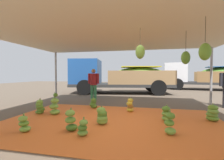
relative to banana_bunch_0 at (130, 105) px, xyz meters
The scene contains 18 objects.
ground_plane 1.82m from the banana_bunch_0, 103.09° to the left, with size 40.00×40.00×0.00m, color brown.
tarp_orange 1.33m from the banana_bunch_0, 108.25° to the right, with size 6.28×4.06×0.01m, color orange.
tent_canopy 2.68m from the banana_bunch_0, 105.97° to the right, with size 8.00×7.00×2.61m.
banana_bunch_0 is the anchor object (origin of this frame).
banana_bunch_1 2.48m from the banana_bunch_0, 119.56° to the right, with size 0.37×0.35×0.54m.
banana_bunch_3 3.25m from the banana_bunch_0, behind, with size 0.32×0.32×0.59m.
banana_bunch_4 3.34m from the banana_bunch_0, 132.57° to the right, with size 0.35×0.35×0.44m.
banana_bunch_5 3.13m from the banana_bunch_0, 162.79° to the right, with size 0.35×0.35×0.53m.
banana_bunch_6 1.46m from the banana_bunch_0, 39.77° to the right, with size 0.36×0.35×0.48m.
banana_bunch_7 2.53m from the banana_bunch_0, 108.86° to the right, with size 0.30×0.29×0.41m.
banana_bunch_8 2.51m from the banana_bunch_0, 14.39° to the right, with size 0.47×0.47×0.51m.
banana_bunch_10 2.19m from the banana_bunch_0, 60.80° to the right, with size 0.33×0.35×0.54m.
banana_bunch_11 1.53m from the banana_bunch_0, 167.85° to the left, with size 0.41×0.39×0.45m.
banana_bunch_12 2.61m from the banana_bunch_0, 160.14° to the right, with size 0.46×0.46×0.58m.
banana_bunch_13 1.66m from the banana_bunch_0, 111.92° to the right, with size 0.41×0.43×0.49m.
cargo_truck_main 5.74m from the banana_bunch_0, 104.31° to the left, with size 7.31×3.50×2.40m.
cargo_truck_far 11.09m from the banana_bunch_0, 59.43° to the left, with size 7.10×3.56×2.40m.
worker_1 3.16m from the banana_bunch_0, 133.70° to the left, with size 0.60×0.37×1.64m.
Camera 1 is at (0.91, -4.32, 1.35)m, focal length 24.91 mm.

